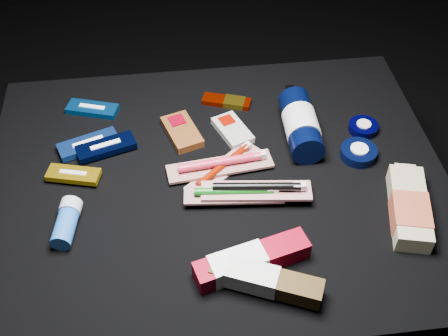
{
  "coord_description": "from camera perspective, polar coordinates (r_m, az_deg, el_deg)",
  "views": [
    {
      "loc": [
        -0.08,
        -0.8,
        1.28
      ],
      "look_at": [
        0.01,
        0.01,
        0.42
      ],
      "focal_mm": 45.0,
      "sensor_mm": 36.0,
      "label": 1
    }
  ],
  "objects": [
    {
      "name": "luna_bar_2",
      "position": [
        1.27,
        -11.9,
        2.1
      ],
      "size": [
        0.14,
        0.08,
        0.02
      ],
      "rotation": [
        0.0,
        0.0,
        0.3
      ],
      "color": "black",
      "rests_on": "cloth_table"
    },
    {
      "name": "clif_bar_0",
      "position": [
        1.29,
        -4.37,
        3.83
      ],
      "size": [
        0.1,
        0.13,
        0.02
      ],
      "rotation": [
        0.0,
        0.0,
        0.3
      ],
      "color": "brown",
      "rests_on": "cloth_table"
    },
    {
      "name": "cream_tin_lower",
      "position": [
        1.27,
        13.51,
        1.54
      ],
      "size": [
        0.08,
        0.08,
        0.02
      ],
      "rotation": [
        0.0,
        0.0,
        -0.32
      ],
      "color": "black",
      "rests_on": "cloth_table"
    },
    {
      "name": "ground",
      "position": [
        1.51,
        -0.53,
        -11.4
      ],
      "size": [
        3.0,
        3.0,
        0.0
      ],
      "primitive_type": "plane",
      "color": "black",
      "rests_on": "ground"
    },
    {
      "name": "luna_bar_1",
      "position": [
        1.29,
        -13.6,
        2.37
      ],
      "size": [
        0.14,
        0.09,
        0.02
      ],
      "rotation": [
        0.0,
        0.0,
        0.35
      ],
      "color": "#173E96",
      "rests_on": "cloth_table"
    },
    {
      "name": "lotion_bottle",
      "position": [
        1.27,
        7.8,
        4.41
      ],
      "size": [
        0.08,
        0.24,
        0.08
      ],
      "rotation": [
        0.0,
        0.0,
        -0.03
      ],
      "color": "black",
      "rests_on": "cloth_table"
    },
    {
      "name": "bodywash_bottle",
      "position": [
        1.17,
        18.3,
        -3.94
      ],
      "size": [
        0.11,
        0.21,
        0.04
      ],
      "rotation": [
        0.0,
        0.0,
        -0.24
      ],
      "color": "tan",
      "rests_on": "cloth_table"
    },
    {
      "name": "luna_bar_3",
      "position": [
        1.22,
        -15.04,
        -0.65
      ],
      "size": [
        0.12,
        0.07,
        0.01
      ],
      "rotation": [
        0.0,
        0.0,
        -0.26
      ],
      "color": "gold",
      "rests_on": "cloth_table"
    },
    {
      "name": "toothpaste_carton_red",
      "position": [
        1.04,
        2.36,
        -9.49
      ],
      "size": [
        0.22,
        0.1,
        0.04
      ],
      "rotation": [
        0.0,
        0.0,
        0.26
      ],
      "color": "maroon",
      "rests_on": "cloth_table"
    },
    {
      "name": "toothbrush_pack_0",
      "position": [
        1.21,
        0.01,
        0.14
      ],
      "size": [
        0.18,
        0.16,
        0.02
      ],
      "rotation": [
        0.0,
        0.0,
        0.71
      ],
      "color": "beige",
      "rests_on": "cloth_table"
    },
    {
      "name": "cream_tin_upper",
      "position": [
        1.33,
        13.96,
        4.05
      ],
      "size": [
        0.07,
        0.07,
        0.02
      ],
      "rotation": [
        0.0,
        0.0,
        0.12
      ],
      "color": "black",
      "rests_on": "cloth_table"
    },
    {
      "name": "deodorant_stick",
      "position": [
        1.13,
        -15.7,
        -5.32
      ],
      "size": [
        0.06,
        0.11,
        0.04
      ],
      "rotation": [
        0.0,
        0.0,
        -0.16
      ],
      "color": "#2059AD",
      "rests_on": "cloth_table"
    },
    {
      "name": "toothbrush_pack_2",
      "position": [
        1.14,
        1.16,
        -2.57
      ],
      "size": [
        0.21,
        0.07,
        0.02
      ],
      "rotation": [
        0.0,
        0.0,
        -0.09
      ],
      "color": "#AEA6A2",
      "rests_on": "cloth_table"
    },
    {
      "name": "clif_bar_1",
      "position": [
        1.29,
        0.78,
        3.97
      ],
      "size": [
        0.09,
        0.12,
        0.02
      ],
      "rotation": [
        0.0,
        0.0,
        0.37
      ],
      "color": "#ABAAA4",
      "rests_on": "cloth_table"
    },
    {
      "name": "power_bar",
      "position": [
        1.37,
        0.53,
        6.75
      ],
      "size": [
        0.12,
        0.07,
        0.01
      ],
      "rotation": [
        0.0,
        0.0,
        -0.33
      ],
      "color": "#7D1101",
      "rests_on": "cloth_table"
    },
    {
      "name": "luna_bar_0",
      "position": [
        1.38,
        -13.22,
        5.87
      ],
      "size": [
        0.13,
        0.08,
        0.02
      ],
      "rotation": [
        0.0,
        0.0,
        -0.31
      ],
      "color": "#094A98",
      "rests_on": "cloth_table"
    },
    {
      "name": "cloth_table",
      "position": [
        1.35,
        -0.59,
        -6.85
      ],
      "size": [
        0.98,
        0.78,
        0.4
      ],
      "primitive_type": "cube",
      "color": "black",
      "rests_on": "ground"
    },
    {
      "name": "toothpaste_carton_green",
      "position": [
        1.01,
        3.76,
        -11.25
      ],
      "size": [
        0.2,
        0.12,
        0.04
      ],
      "rotation": [
        0.0,
        0.0,
        -0.41
      ],
      "color": "#37250B",
      "rests_on": "cloth_table"
    },
    {
      "name": "toothbrush_pack_3",
      "position": [
        1.13,
        3.47,
        -2.14
      ],
      "size": [
        0.23,
        0.08,
        0.02
      ],
      "rotation": [
        0.0,
        0.0,
        -0.11
      ],
      "color": "silver",
      "rests_on": "cloth_table"
    },
    {
      "name": "toothbrush_pack_1",
      "position": [
        1.2,
        -0.26,
        0.39
      ],
      "size": [
        0.23,
        0.08,
        0.03
      ],
      "rotation": [
        0.0,
        0.0,
        0.11
      ],
      "color": "#A49F99",
      "rests_on": "cloth_table"
    }
  ]
}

